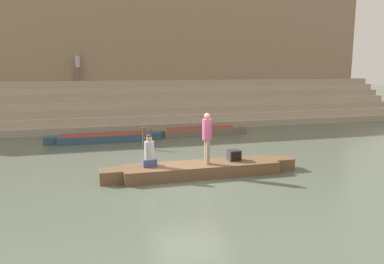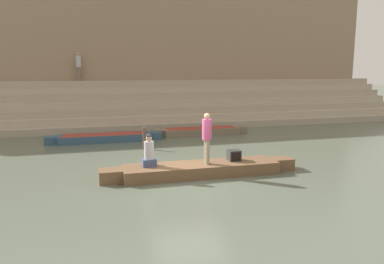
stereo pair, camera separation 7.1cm
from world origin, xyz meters
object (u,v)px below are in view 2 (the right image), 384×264
at_px(rowboat_main, 201,169).
at_px(mooring_post, 144,138).
at_px(person_standing, 207,135).
at_px(tv_set, 234,155).
at_px(person_rowing, 149,153).
at_px(moored_boat_shore, 105,137).
at_px(moored_boat_distant, 201,131).
at_px(person_on_steps, 79,64).

distance_m(rowboat_main, mooring_post, 4.93).
relative_size(person_standing, tv_set, 4.15).
distance_m(person_standing, person_rowing, 2.03).
bearing_deg(person_standing, moored_boat_shore, 125.30).
height_order(rowboat_main, person_rowing, person_rowing).
bearing_deg(person_rowing, rowboat_main, -18.99).
distance_m(person_standing, moored_boat_shore, 7.98).
bearing_deg(person_standing, tv_set, 23.14).
xyz_separation_m(rowboat_main, tv_set, (1.24, 0.11, 0.38)).
distance_m(tv_set, moored_boat_distant, 7.77).
height_order(moored_boat_distant, mooring_post, mooring_post).
relative_size(rowboat_main, moored_boat_distant, 1.27).
distance_m(rowboat_main, person_standing, 1.22).
bearing_deg(mooring_post, rowboat_main, -74.80).
bearing_deg(tv_set, rowboat_main, -170.86).
relative_size(mooring_post, person_on_steps, 0.55).
xyz_separation_m(moored_boat_shore, mooring_post, (1.66, -2.40, 0.30)).
distance_m(rowboat_main, person_on_steps, 14.44).
bearing_deg(tv_set, moored_boat_distant, 86.40).
bearing_deg(person_rowing, moored_boat_distant, 46.79).
xyz_separation_m(person_rowing, moored_boat_shore, (-1.17, 7.03, -0.66)).
bearing_deg(person_on_steps, moored_boat_shore, 136.11).
height_order(person_rowing, person_on_steps, person_on_steps).
height_order(person_rowing, moored_boat_distant, person_rowing).
bearing_deg(person_on_steps, tv_set, 147.05).
xyz_separation_m(tv_set, moored_boat_distant, (1.05, 7.68, -0.40)).
bearing_deg(person_rowing, moored_boat_shore, 84.18).
height_order(person_standing, mooring_post, person_standing).
height_order(person_rowing, mooring_post, person_rowing).
xyz_separation_m(rowboat_main, moored_boat_shore, (-2.94, 7.14, -0.03)).
relative_size(moored_boat_shore, moored_boat_distant, 1.06).
xyz_separation_m(rowboat_main, person_on_steps, (-4.19, 13.32, 3.68)).
xyz_separation_m(person_rowing, tv_set, (3.01, -0.01, -0.26)).
bearing_deg(rowboat_main, tv_set, 5.92).
xyz_separation_m(rowboat_main, person_rowing, (-1.77, 0.11, 0.64)).
bearing_deg(moored_boat_distant, person_rowing, -116.24).
height_order(mooring_post, person_on_steps, person_on_steps).
xyz_separation_m(rowboat_main, mooring_post, (-1.29, 4.75, 0.28)).
height_order(moored_boat_shore, person_on_steps, person_on_steps).
height_order(person_standing, person_rowing, person_standing).
distance_m(moored_boat_shore, mooring_post, 2.93).
distance_m(person_rowing, person_on_steps, 13.76).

